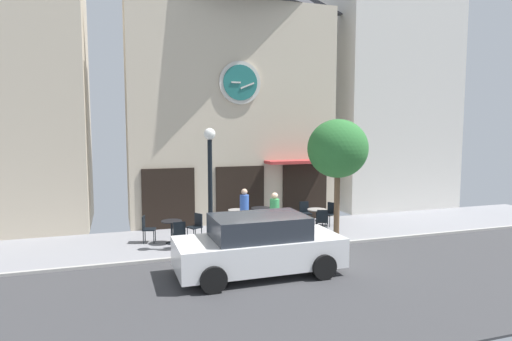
# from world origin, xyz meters

# --- Properties ---
(ground_plane) EXTENTS (27.49, 10.53, 0.13)m
(ground_plane) POSITION_xyz_m (0.00, -1.18, -0.02)
(ground_plane) COLOR gray
(clock_building) EXTENTS (8.45, 3.71, 10.85)m
(clock_building) POSITION_xyz_m (-0.18, 5.27, 5.60)
(clock_building) COLOR beige
(clock_building) RESTS_ON ground_plane
(neighbor_building_right) EXTENTS (5.93, 4.36, 14.61)m
(neighbor_building_right) POSITION_xyz_m (7.89, 6.25, 7.30)
(neighbor_building_right) COLOR silver
(neighbor_building_right) RESTS_ON ground_plane
(street_lamp) EXTENTS (0.36, 0.36, 3.80)m
(street_lamp) POSITION_xyz_m (-2.12, 0.73, 1.93)
(street_lamp) COLOR black
(street_lamp) RESTS_ON ground_plane
(street_tree) EXTENTS (2.14, 1.92, 4.11)m
(street_tree) POSITION_xyz_m (2.44, 0.97, 3.08)
(street_tree) COLOR brown
(street_tree) RESTS_ON ground_plane
(cafe_table_leftmost) EXTENTS (0.68, 0.68, 0.76)m
(cafe_table_leftmost) POSITION_xyz_m (-3.18, 1.87, 0.53)
(cafe_table_leftmost) COLOR black
(cafe_table_leftmost) RESTS_ON ground_plane
(cafe_table_near_door) EXTENTS (0.64, 0.64, 0.77)m
(cafe_table_near_door) POSITION_xyz_m (-0.63, 3.00, 0.52)
(cafe_table_near_door) COLOR black
(cafe_table_near_door) RESTS_ON ground_plane
(cafe_table_near_curb) EXTENTS (0.79, 0.79, 0.76)m
(cafe_table_near_curb) POSITION_xyz_m (0.38, 3.10, 0.57)
(cafe_table_near_curb) COLOR black
(cafe_table_near_curb) RESTS_ON ground_plane
(cafe_table_center) EXTENTS (0.72, 0.72, 0.75)m
(cafe_table_center) POSITION_xyz_m (2.32, 2.24, 0.54)
(cafe_table_center) COLOR black
(cafe_table_center) RESTS_ON ground_plane
(cafe_chair_near_lamp) EXTENTS (0.41, 0.41, 0.90)m
(cafe_chair_near_lamp) POSITION_xyz_m (2.21, 3.08, 0.53)
(cafe_chair_near_lamp) COLOR black
(cafe_chair_near_lamp) RESTS_ON ground_plane
(cafe_chair_right_end) EXTENTS (0.53, 0.53, 0.90)m
(cafe_chair_right_end) POSITION_xyz_m (3.06, 2.59, 0.53)
(cafe_chair_right_end) COLOR black
(cafe_chair_right_end) RESTS_ON ground_plane
(cafe_chair_facing_wall) EXTENTS (0.48, 0.48, 0.90)m
(cafe_chair_facing_wall) POSITION_xyz_m (-3.96, 2.22, 0.53)
(cafe_chair_facing_wall) COLOR black
(cafe_chair_facing_wall) RESTS_ON ground_plane
(cafe_chair_outer) EXTENTS (0.54, 0.54, 0.90)m
(cafe_chair_outer) POSITION_xyz_m (-2.32, 2.07, 0.53)
(cafe_chair_outer) COLOR black
(cafe_chair_outer) RESTS_ON ground_plane
(cafe_chair_mid_row) EXTENTS (0.50, 0.50, 0.90)m
(cafe_chair_mid_row) POSITION_xyz_m (2.10, 1.42, 0.53)
(cafe_chair_mid_row) COLOR black
(cafe_chair_mid_row) RESTS_ON ground_plane
(cafe_chair_corner) EXTENTS (0.40, 0.40, 0.90)m
(cafe_chair_corner) POSITION_xyz_m (-3.05, 1.06, 0.53)
(cafe_chair_corner) COLOR black
(cafe_chair_corner) RESTS_ON ground_plane
(pedestrian_green) EXTENTS (0.43, 0.43, 1.67)m
(pedestrian_green) POSITION_xyz_m (0.11, 0.98, 0.86)
(pedestrian_green) COLOR #2D2D38
(pedestrian_green) RESTS_ON ground_plane
(pedestrian_blue) EXTENTS (0.45, 0.45, 1.67)m
(pedestrian_blue) POSITION_xyz_m (-0.58, 2.16, 0.86)
(pedestrian_blue) COLOR #2D2D38
(pedestrian_blue) RESTS_ON ground_plane
(parked_car_white) EXTENTS (4.31, 2.04, 1.55)m
(parked_car_white) POSITION_xyz_m (-1.41, -1.87, 0.76)
(parked_car_white) COLOR white
(parked_car_white) RESTS_ON ground_plane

